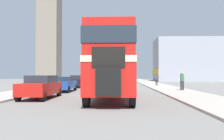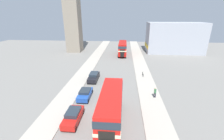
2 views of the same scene
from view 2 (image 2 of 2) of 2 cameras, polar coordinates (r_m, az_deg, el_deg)
ground_plane at (r=20.88m, az=-2.89°, el=-16.77°), size 120.00×120.00×0.00m
sidewalk_right at (r=21.16m, az=16.41°, el=-16.93°), size 3.50×120.00×0.12m
sidewalk_left at (r=22.64m, az=-20.69°, el=-14.77°), size 3.50×120.00×0.12m
double_decker_bus at (r=17.99m, az=-0.38°, el=-13.66°), size 2.55×9.23×4.23m
bus_distant at (r=50.31m, az=4.05°, el=8.59°), size 2.55×10.32×4.17m
car_parked_near at (r=19.97m, az=-14.58°, el=-16.64°), size 1.72×4.16×1.53m
car_parked_mid at (r=24.59m, az=-10.26°, el=-8.91°), size 1.78×3.94×1.38m
car_parked_far at (r=30.77m, az=-6.99°, el=-2.48°), size 1.77×4.69×1.50m
pedestrian_walking at (r=24.90m, az=16.10°, el=-8.06°), size 0.35×0.35×1.73m
bicycle_on_pavement at (r=33.18m, az=11.70°, el=-1.59°), size 0.05×1.76×0.78m
shop_building_block at (r=57.68m, az=22.72°, el=11.25°), size 18.98×8.63×10.25m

